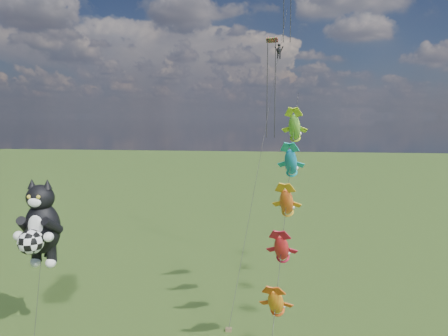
# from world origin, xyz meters

# --- Properties ---
(cat_kite_rig) EXTENTS (2.64, 4.23, 9.98)m
(cat_kite_rig) POSITION_xyz_m (3.05, 0.44, 7.14)
(cat_kite_rig) COLOR brown
(cat_kite_rig) RESTS_ON ground
(fish_windsock_rig) EXTENTS (2.33, 15.86, 15.59)m
(fish_windsock_rig) POSITION_xyz_m (18.31, 1.17, 8.75)
(fish_windsock_rig) COLOR brown
(fish_windsock_rig) RESTS_ON ground
(parafoil_rig) EXTENTS (4.42, 17.24, 28.22)m
(parafoil_rig) POSITION_xyz_m (17.58, 16.44, 20.20)
(parafoil_rig) COLOR brown
(parafoil_rig) RESTS_ON ground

